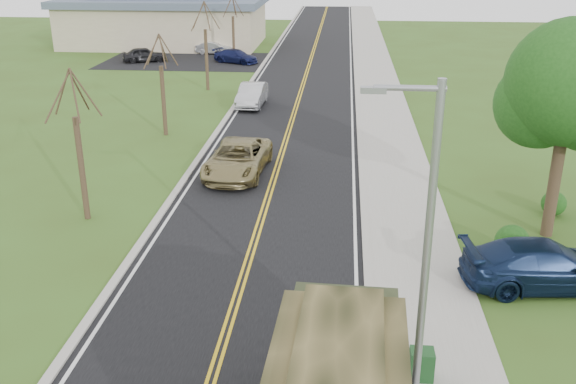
# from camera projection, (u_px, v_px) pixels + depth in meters

# --- Properties ---
(road) EXTENTS (8.00, 120.00, 0.01)m
(road) POSITION_uv_depth(u_px,v_px,m) (306.00, 76.00, 53.13)
(road) COLOR black
(road) RESTS_ON ground
(curb_right) EXTENTS (0.30, 120.00, 0.12)m
(curb_right) POSITION_uv_depth(u_px,v_px,m) (356.00, 76.00, 52.77)
(curb_right) COLOR #9E998E
(curb_right) RESTS_ON ground
(sidewalk_right) EXTENTS (3.20, 120.00, 0.10)m
(sidewalk_right) POSITION_uv_depth(u_px,v_px,m) (377.00, 76.00, 52.63)
(sidewalk_right) COLOR #9E998E
(sidewalk_right) RESTS_ON ground
(curb_left) EXTENTS (0.30, 120.00, 0.10)m
(curb_left) POSITION_uv_depth(u_px,v_px,m) (256.00, 74.00, 53.44)
(curb_left) COLOR #9E998E
(curb_left) RESTS_ON ground
(street_light) EXTENTS (1.65, 0.22, 8.00)m
(street_light) POSITION_uv_depth(u_px,v_px,m) (423.00, 246.00, 13.56)
(street_light) COLOR gray
(street_light) RESTS_ON ground
(leafy_tree) EXTENTS (4.83, 4.50, 8.10)m
(leafy_tree) POSITION_uv_depth(u_px,v_px,m) (569.00, 93.00, 22.42)
(leafy_tree) COLOR #38281C
(leafy_tree) RESTS_ON ground
(bare_tree_a) EXTENTS (1.93, 2.26, 6.08)m
(bare_tree_a) POSITION_uv_depth(u_px,v_px,m) (80.00, 156.00, 24.92)
(bare_tree_a) COLOR #38281C
(bare_tree_a) RESTS_ON ground
(bare_tree_b) EXTENTS (1.83, 2.14, 5.73)m
(bare_tree_b) POSITION_uv_depth(u_px,v_px,m) (163.00, 92.00, 36.10)
(bare_tree_b) COLOR #38281C
(bare_tree_b) RESTS_ON ground
(bare_tree_c) EXTENTS (2.04, 2.39, 6.42)m
(bare_tree_c) POSITION_uv_depth(u_px,v_px,m) (206.00, 52.00, 47.11)
(bare_tree_c) COLOR #38281C
(bare_tree_c) RESTS_ON ground
(bare_tree_d) EXTENTS (1.88, 2.20, 5.91)m
(bare_tree_d) POSITION_uv_depth(u_px,v_px,m) (233.00, 34.00, 58.32)
(bare_tree_d) COLOR #38281C
(bare_tree_d) RESTS_ON ground
(commercial_building) EXTENTS (25.50, 21.50, 5.65)m
(commercial_building) POSITION_uv_depth(u_px,v_px,m) (165.00, 19.00, 68.24)
(commercial_building) COLOR tan
(commercial_building) RESTS_ON ground
(suv_champagne) EXTENTS (2.94, 5.74, 1.55)m
(suv_champagne) POSITION_uv_depth(u_px,v_px,m) (238.00, 158.00, 30.52)
(suv_champagne) COLOR olive
(suv_champagne) RESTS_ON ground
(sedan_silver) EXTENTS (1.74, 4.58, 1.49)m
(sedan_silver) POSITION_uv_depth(u_px,v_px,m) (252.00, 95.00, 43.20)
(sedan_silver) COLOR #BABBBF
(sedan_silver) RESTS_ON ground
(pickup_navy) EXTENTS (5.54, 2.77, 1.54)m
(pickup_navy) POSITION_uv_depth(u_px,v_px,m) (545.00, 265.00, 20.51)
(pickup_navy) COLOR #101E3C
(pickup_navy) RESTS_ON ground
(utility_box_near) EXTENTS (0.60, 0.50, 0.80)m
(utility_box_near) POSITION_uv_depth(u_px,v_px,m) (422.00, 364.00, 16.15)
(utility_box_near) COLOR #18431C
(utility_box_near) RESTS_ON sidewalk_right
(lot_car_dark) EXTENTS (4.25, 2.86, 1.34)m
(lot_car_dark) POSITION_uv_depth(u_px,v_px,m) (144.00, 55.00, 58.87)
(lot_car_dark) COLOR black
(lot_car_dark) RESTS_ON ground
(lot_car_silver) EXTENTS (3.88, 1.93, 1.22)m
(lot_car_silver) POSITION_uv_depth(u_px,v_px,m) (215.00, 48.00, 62.94)
(lot_car_silver) COLOR #BCBDC1
(lot_car_silver) RESTS_ON ground
(lot_car_navy) EXTENTS (4.56, 3.27, 1.23)m
(lot_car_navy) POSITION_uv_depth(u_px,v_px,m) (236.00, 56.00, 58.41)
(lot_car_navy) COLOR #11163E
(lot_car_navy) RESTS_ON ground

